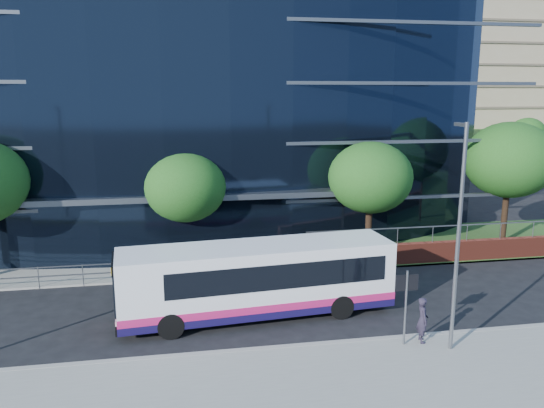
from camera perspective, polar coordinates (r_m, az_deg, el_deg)
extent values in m
plane|color=black|center=(20.64, 0.19, -14.23)|extent=(200.00, 200.00, 0.00)
cube|color=gray|center=(19.73, 0.73, -15.28)|extent=(80.00, 0.25, 0.16)
cube|color=gold|center=(19.94, 0.62, -15.21)|extent=(80.00, 0.08, 0.01)
cube|color=gold|center=(20.07, 0.53, -15.02)|extent=(80.00, 0.08, 0.01)
cube|color=gray|center=(30.72, -14.71, -5.63)|extent=(50.00, 8.00, 0.10)
cube|color=black|center=(42.26, -11.19, 10.18)|extent=(38.00, 16.00, 16.00)
cube|color=#595E66|center=(28.27, -11.29, 0.66)|extent=(22.00, 1.20, 0.30)
cube|color=slate|center=(26.90, -19.75, -6.22)|extent=(24.00, 0.05, 0.05)
cube|color=slate|center=(27.04, -19.68, -7.13)|extent=(24.00, 0.05, 0.05)
cylinder|color=slate|center=(27.05, -19.67, -7.23)|extent=(0.04, 0.04, 1.10)
cube|color=#2D511E|center=(82.51, 15.40, 6.53)|extent=(60.00, 42.00, 4.00)
cube|color=tan|center=(84.39, 15.38, 16.85)|extent=(50.00, 12.00, 26.00)
cylinder|color=slate|center=(19.86, 14.17, -10.79)|extent=(0.08, 0.08, 2.80)
cube|color=black|center=(19.54, 14.29, -8.19)|extent=(0.85, 0.06, 0.60)
cylinder|color=black|center=(28.78, -9.11, -3.70)|extent=(0.36, 0.36, 2.86)
ellipsoid|color=#173D11|center=(28.16, -9.30, 1.79)|extent=(4.29, 4.29, 3.65)
cylinder|color=black|center=(30.09, 10.32, -2.84)|extent=(0.36, 0.36, 3.08)
ellipsoid|color=#173D11|center=(29.48, 10.54, 2.83)|extent=(4.62, 4.62, 3.93)
cylinder|color=black|center=(34.99, 23.72, -1.23)|extent=(0.36, 0.36, 3.52)
ellipsoid|color=#173D11|center=(34.43, 24.20, 4.36)|extent=(5.28, 5.28, 4.49)
cylinder|color=black|center=(64.77, 14.99, 4.78)|extent=(0.36, 0.36, 3.08)
ellipsoid|color=#173D11|center=(64.48, 15.14, 7.44)|extent=(4.62, 4.62, 3.93)
cylinder|color=black|center=(74.59, 25.59, 4.82)|extent=(0.36, 0.36, 2.86)
ellipsoid|color=#173D11|center=(74.35, 25.78, 6.96)|extent=(4.29, 4.29, 3.65)
cylinder|color=slate|center=(19.19, 19.39, -3.71)|extent=(0.14, 0.14, 8.00)
cube|color=slate|center=(18.88, 19.69, 8.06)|extent=(0.15, 0.70, 0.12)
cube|color=white|center=(21.88, -1.57, -7.86)|extent=(11.32, 3.52, 2.68)
cube|color=#160F40|center=(22.31, -1.55, -10.74)|extent=(11.34, 3.57, 0.30)
cube|color=#CB1D65|center=(22.19, -1.55, -10.01)|extent=(11.34, 3.57, 0.30)
cube|color=black|center=(21.90, -0.02, -6.79)|extent=(9.11, 3.37, 1.01)
cube|color=black|center=(21.31, -16.53, -8.56)|extent=(0.27, 2.18, 1.57)
cube|color=black|center=(21.01, -16.71, -6.17)|extent=(0.29, 2.08, 0.41)
cube|color=yellow|center=(21.25, -16.80, -5.97)|extent=(0.14, 1.11, 0.22)
cube|color=black|center=(21.81, -16.32, -11.93)|extent=(0.32, 2.43, 0.24)
cylinder|color=black|center=(20.77, -10.84, -12.74)|extent=(1.04, 0.39, 1.01)
cylinder|color=black|center=(22.25, 7.46, -10.91)|extent=(1.04, 0.39, 1.01)
imported|color=#251F2F|center=(20.46, 15.89, -11.88)|extent=(0.49, 0.67, 1.70)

